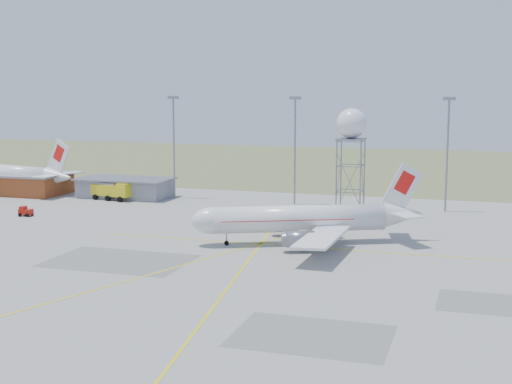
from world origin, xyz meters
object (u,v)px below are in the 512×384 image
(airliner_far, at_px, (8,175))
(radar_tower, at_px, (351,156))
(baggage_tug, at_px, (26,212))
(airliner_main, at_px, (303,219))
(fire_truck, at_px, (113,192))

(airliner_far, relative_size, radar_tower, 1.87)
(airliner_far, relative_size, baggage_tug, 15.30)
(airliner_main, xyz_separation_m, baggage_tug, (-51.19, 6.81, -2.84))
(airliner_main, relative_size, radar_tower, 1.71)
(radar_tower, height_order, baggage_tug, radar_tower)
(fire_truck, height_order, baggage_tug, fire_truck)
(airliner_main, distance_m, baggage_tug, 51.72)
(airliner_far, bearing_deg, baggage_tug, 143.51)
(fire_truck, relative_size, baggage_tug, 4.07)
(airliner_main, height_order, radar_tower, radar_tower)
(fire_truck, distance_m, baggage_tug, 21.55)
(airliner_main, bearing_deg, airliner_far, -48.09)
(airliner_main, height_order, fire_truck, airliner_main)
(radar_tower, height_order, fire_truck, radar_tower)
(radar_tower, xyz_separation_m, fire_truck, (-47.97, 3.78, -8.76))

